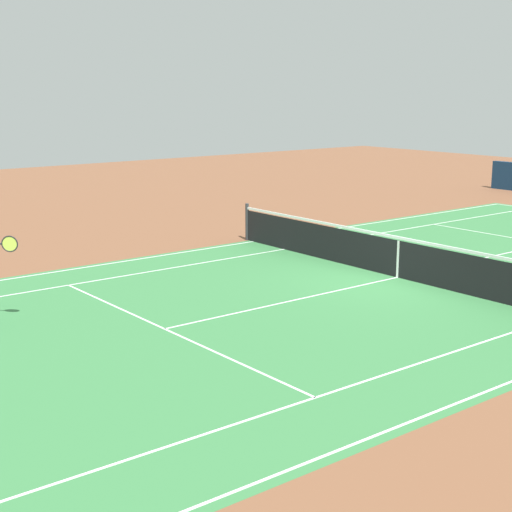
{
  "coord_description": "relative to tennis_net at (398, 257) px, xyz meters",
  "views": [
    {
      "loc": [
        13.49,
        11.72,
        4.36
      ],
      "look_at": [
        3.7,
        -0.69,
        0.9
      ],
      "focal_mm": 53.98,
      "sensor_mm": 36.0,
      "label": 1
    }
  ],
  "objects": [
    {
      "name": "court_slab",
      "position": [
        0.0,
        0.0,
        -0.49
      ],
      "size": [
        24.2,
        11.4,
        0.0
      ],
      "primitive_type": "cube",
      "color": "#387A42",
      "rests_on": "ground_plane"
    },
    {
      "name": "ground_plane",
      "position": [
        0.0,
        0.0,
        -0.49
      ],
      "size": [
        60.0,
        60.0,
        0.0
      ],
      "primitive_type": "plane",
      "color": "brown"
    },
    {
      "name": "tennis_net",
      "position": [
        0.0,
        0.0,
        0.0
      ],
      "size": [
        0.1,
        11.7,
        1.08
      ],
      "color": "#2D2D33",
      "rests_on": "ground_plane"
    },
    {
      "name": "court_line_markings",
      "position": [
        0.0,
        0.0,
        -0.49
      ],
      "size": [
        23.85,
        11.05,
        0.01
      ],
      "color": "white",
      "rests_on": "ground_plane"
    }
  ]
}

